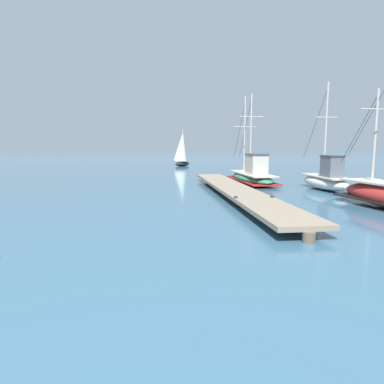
# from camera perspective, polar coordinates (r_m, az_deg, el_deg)

# --- Properties ---
(floating_dock) EXTENTS (2.95, 17.66, 0.53)m
(floating_dock) POSITION_cam_1_polar(r_m,az_deg,el_deg) (17.96, 7.25, 0.44)
(floating_dock) COLOR gray
(floating_dock) RESTS_ON ground
(fishing_boat_1) EXTENTS (1.90, 5.61, 6.43)m
(fishing_boat_1) POSITION_cam_1_polar(r_m,az_deg,el_deg) (22.05, 21.74, 2.06)
(fishing_boat_1) COLOR silver
(fishing_boat_1) RESTS_ON ground
(fishing_boat_2) EXTENTS (2.21, 8.35, 6.33)m
(fishing_boat_2) POSITION_cam_1_polar(r_m,az_deg,el_deg) (24.38, 10.15, 2.87)
(fishing_boat_2) COLOR #337556
(fishing_boat_2) RESTS_ON ground
(distant_sailboat) EXTENTS (2.94, 3.50, 4.83)m
(distant_sailboat) POSITION_cam_1_polar(r_m,az_deg,el_deg) (44.24, -1.75, 7.14)
(distant_sailboat) COLOR black
(distant_sailboat) RESTS_ON ground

